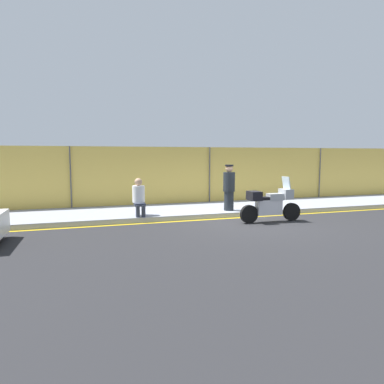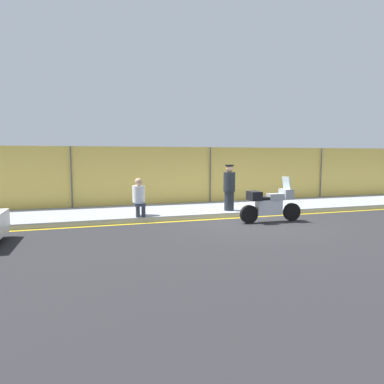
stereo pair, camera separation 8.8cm
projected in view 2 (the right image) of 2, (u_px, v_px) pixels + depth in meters
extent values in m
plane|color=#262628|center=(250.00, 222.00, 11.53)|extent=(120.00, 120.00, 0.00)
cube|color=#8E93A3|center=(223.00, 209.00, 13.80)|extent=(43.12, 3.04, 0.18)
cube|color=gold|center=(240.00, 218.00, 12.28)|extent=(43.12, 0.18, 0.01)
cube|color=gold|center=(210.00, 176.00, 15.21)|extent=(40.97, 0.08, 2.59)
cylinder|color=#4C4C51|center=(71.00, 179.00, 13.40)|extent=(0.05, 0.05, 2.59)
cylinder|color=#4C4C51|center=(210.00, 177.00, 15.11)|extent=(0.05, 0.05, 2.59)
cylinder|color=#4C4C51|center=(321.00, 174.00, 16.82)|extent=(0.05, 0.05, 2.59)
cylinder|color=black|center=(292.00, 212.00, 11.69)|extent=(0.61, 0.15, 0.61)
cylinder|color=black|center=(249.00, 214.00, 11.23)|extent=(0.61, 0.15, 0.61)
cube|color=silver|center=(269.00, 207.00, 11.42)|extent=(0.89, 0.29, 0.51)
cube|color=#999EA3|center=(275.00, 197.00, 11.45)|extent=(0.52, 0.31, 0.22)
cube|color=black|center=(266.00, 198.00, 11.36)|extent=(0.60, 0.28, 0.10)
cube|color=#999EA3|center=(286.00, 194.00, 11.56)|extent=(0.32, 0.48, 0.34)
cube|color=silver|center=(286.00, 183.00, 11.52)|extent=(0.11, 0.42, 0.42)
cube|color=black|center=(254.00, 196.00, 11.22)|extent=(0.36, 0.51, 0.30)
cylinder|color=#1E2328|center=(229.00, 201.00, 12.77)|extent=(0.36, 0.36, 0.72)
cylinder|color=#1E2328|center=(229.00, 182.00, 12.69)|extent=(0.44, 0.44, 0.72)
sphere|color=tan|center=(229.00, 169.00, 12.64)|extent=(0.27, 0.27, 0.27)
cylinder|color=black|center=(230.00, 165.00, 12.63)|extent=(0.31, 0.31, 0.06)
cylinder|color=#2D3342|center=(138.00, 211.00, 11.36)|extent=(0.13, 0.13, 0.40)
cylinder|color=#2D3342|center=(143.00, 211.00, 11.42)|extent=(0.13, 0.13, 0.40)
cube|color=#2D3342|center=(140.00, 204.00, 11.56)|extent=(0.36, 0.40, 0.10)
cylinder|color=white|center=(139.00, 194.00, 11.72)|extent=(0.42, 0.42, 0.57)
sphere|color=tan|center=(138.00, 182.00, 11.67)|extent=(0.26, 0.26, 0.26)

